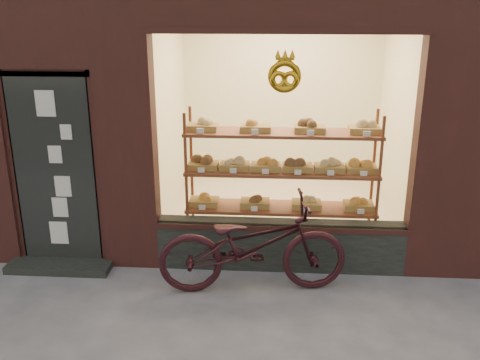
{
  "coord_description": "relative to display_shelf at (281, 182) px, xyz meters",
  "views": [
    {
      "loc": [
        0.38,
        -3.29,
        2.87
      ],
      "look_at": [
        0.01,
        2.0,
        1.07
      ],
      "focal_mm": 40.0,
      "sensor_mm": 36.0,
      "label": 1
    }
  ],
  "objects": [
    {
      "name": "display_shelf",
      "position": [
        0.0,
        0.0,
        0.0
      ],
      "size": [
        2.2,
        0.45,
        1.7
      ],
      "color": "brown",
      "rests_on": "ground"
    },
    {
      "name": "bicycle",
      "position": [
        -0.28,
        -0.93,
        -0.37
      ],
      "size": [
        1.98,
        0.91,
        1.0
      ],
      "primitive_type": "imported",
      "rotation": [
        0.0,
        0.0,
        1.7
      ],
      "color": "black",
      "rests_on": "ground"
    }
  ]
}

